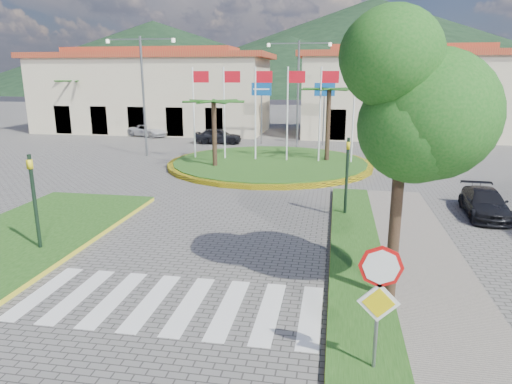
% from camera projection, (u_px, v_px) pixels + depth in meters
% --- Properties ---
extents(sidewalk_right, '(4.00, 28.00, 0.15)m').
position_uv_depth(sidewalk_right, '(433.00, 378.00, 8.51)').
color(sidewalk_right, gray).
rests_on(sidewalk_right, ground).
extents(verge_right, '(1.60, 28.00, 0.18)m').
position_uv_depth(verge_right, '(368.00, 370.00, 8.71)').
color(verge_right, '#1B4714').
rests_on(verge_right, ground).
extents(crosswalk, '(8.00, 3.00, 0.01)m').
position_uv_depth(crosswalk, '(167.00, 303.00, 11.44)').
color(crosswalk, silver).
rests_on(crosswalk, ground).
extents(roundabout_island, '(12.70, 12.70, 6.00)m').
position_uv_depth(roundabout_island, '(270.00, 163.00, 28.56)').
color(roundabout_island, yellow).
rests_on(roundabout_island, ground).
extents(stop_sign, '(0.80, 0.11, 2.65)m').
position_uv_depth(stop_sign, '(379.00, 290.00, 8.23)').
color(stop_sign, slate).
rests_on(stop_sign, ground).
extents(deciduous_tree, '(3.60, 3.60, 6.80)m').
position_uv_depth(deciduous_tree, '(406.00, 92.00, 10.18)').
color(deciduous_tree, black).
rests_on(deciduous_tree, ground).
extents(traffic_light_left, '(0.15, 0.18, 3.20)m').
position_uv_depth(traffic_light_left, '(34.00, 194.00, 14.21)').
color(traffic_light_left, black).
rests_on(traffic_light_left, ground).
extents(traffic_light_right, '(0.15, 0.18, 3.20)m').
position_uv_depth(traffic_light_right, '(347.00, 170.00, 17.83)').
color(traffic_light_right, black).
rests_on(traffic_light_right, ground).
extents(traffic_light_far, '(0.18, 0.15, 3.20)m').
position_uv_depth(traffic_light_far, '(396.00, 130.00, 30.59)').
color(traffic_light_far, black).
rests_on(traffic_light_far, ground).
extents(direction_sign_west, '(1.60, 0.14, 5.20)m').
position_uv_depth(direction_sign_west, '(261.00, 100.00, 36.60)').
color(direction_sign_west, slate).
rests_on(direction_sign_west, ground).
extents(direction_sign_east, '(1.60, 0.14, 5.20)m').
position_uv_depth(direction_sign_east, '(324.00, 101.00, 35.77)').
color(direction_sign_east, slate).
rests_on(direction_sign_east, ground).
extents(street_lamp_centre, '(4.80, 0.16, 8.00)m').
position_uv_depth(street_lamp_centre, '(298.00, 88.00, 34.94)').
color(street_lamp_centre, slate).
rests_on(street_lamp_centre, ground).
extents(street_lamp_west, '(4.80, 0.16, 8.00)m').
position_uv_depth(street_lamp_west, '(143.00, 90.00, 30.89)').
color(street_lamp_west, slate).
rests_on(street_lamp_west, ground).
extents(building_left, '(23.32, 9.54, 8.05)m').
position_uv_depth(building_left, '(154.00, 91.00, 45.22)').
color(building_left, beige).
rests_on(building_left, ground).
extents(building_right, '(19.08, 9.54, 8.05)m').
position_uv_depth(building_right, '(405.00, 93.00, 41.21)').
color(building_right, beige).
rests_on(building_right, ground).
extents(hill_far_west, '(140.00, 140.00, 22.00)m').
position_uv_depth(hill_far_west, '(154.00, 57.00, 147.54)').
color(hill_far_west, black).
rests_on(hill_far_west, ground).
extents(hill_far_mid, '(180.00, 180.00, 30.00)m').
position_uv_depth(hill_far_mid, '(373.00, 45.00, 153.91)').
color(hill_far_mid, black).
rests_on(hill_far_mid, ground).
extents(hill_near_back, '(110.00, 110.00, 16.00)m').
position_uv_depth(hill_near_back, '(289.00, 65.00, 131.24)').
color(hill_near_back, black).
rests_on(hill_near_back, ground).
extents(white_van, '(4.27, 3.02, 1.08)m').
position_uv_depth(white_van, '(148.00, 131.00, 41.74)').
color(white_van, '#BABABC').
rests_on(white_van, ground).
extents(car_dark_a, '(3.89, 1.80, 1.29)m').
position_uv_depth(car_dark_a, '(218.00, 136.00, 37.54)').
color(car_dark_a, black).
rests_on(car_dark_a, ground).
extents(car_dark_b, '(4.12, 2.70, 1.28)m').
position_uv_depth(car_dark_b, '(402.00, 132.00, 39.72)').
color(car_dark_b, black).
rests_on(car_dark_b, ground).
extents(car_side_right, '(1.73, 3.79, 1.08)m').
position_uv_depth(car_side_right, '(485.00, 203.00, 18.37)').
color(car_side_right, black).
rests_on(car_side_right, ground).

